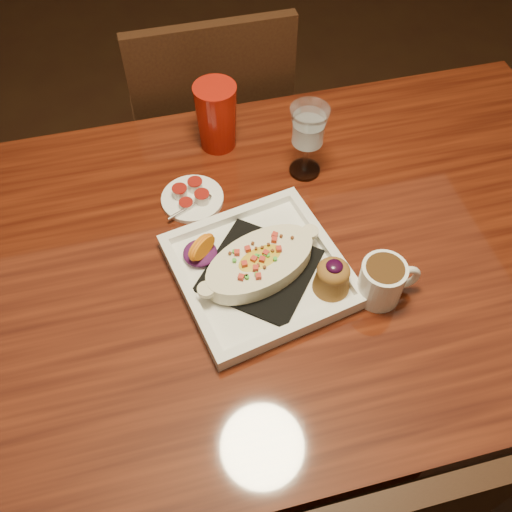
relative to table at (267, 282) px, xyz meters
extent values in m
plane|color=black|center=(0.00, 0.00, -0.65)|extent=(7.00, 7.00, 0.00)
cube|color=#63220E|center=(0.00, 0.00, 0.08)|extent=(1.50, 0.90, 0.04)
cylinder|color=black|center=(0.67, 0.37, -0.30)|extent=(0.07, 0.07, 0.71)
cube|color=black|center=(0.00, 0.70, -0.20)|extent=(0.42, 0.42, 0.04)
cylinder|color=black|center=(0.17, 0.87, -0.43)|extent=(0.04, 0.04, 0.45)
cylinder|color=black|center=(-0.17, 0.87, -0.43)|extent=(0.04, 0.04, 0.45)
cylinder|color=black|center=(0.17, 0.53, -0.43)|extent=(0.04, 0.04, 0.45)
cylinder|color=black|center=(-0.17, 0.53, -0.43)|extent=(0.04, 0.04, 0.45)
cube|color=black|center=(0.00, 0.51, 0.05)|extent=(0.40, 0.03, 0.46)
cube|color=white|center=(-0.03, -0.04, 0.10)|extent=(0.35, 0.35, 0.01)
cube|color=black|center=(-0.03, -0.04, 0.11)|extent=(0.26, 0.26, 0.01)
ellipsoid|color=gold|center=(-0.03, -0.04, 0.13)|extent=(0.21, 0.16, 0.04)
ellipsoid|color=#4F124D|center=(-0.13, 0.02, 0.12)|extent=(0.07, 0.07, 0.02)
cone|color=#8F5C24|center=(0.09, -0.11, 0.13)|extent=(0.07, 0.07, 0.05)
ellipsoid|color=#8F5C24|center=(0.09, -0.11, 0.16)|extent=(0.06, 0.06, 0.03)
ellipsoid|color=black|center=(0.09, -0.11, 0.17)|extent=(0.03, 0.03, 0.01)
cylinder|color=white|center=(0.17, -0.14, 0.14)|extent=(0.08, 0.08, 0.08)
cylinder|color=#3C2410|center=(0.17, -0.14, 0.17)|extent=(0.07, 0.07, 0.02)
torus|color=white|center=(0.21, -0.14, 0.14)|extent=(0.06, 0.02, 0.06)
cylinder|color=silver|center=(0.13, 0.20, 0.10)|extent=(0.07, 0.07, 0.01)
cylinder|color=silver|center=(0.13, 0.20, 0.14)|extent=(0.01, 0.01, 0.08)
cone|color=silver|center=(0.13, 0.20, 0.22)|extent=(0.08, 0.08, 0.09)
cylinder|color=white|center=(-0.11, 0.17, 0.10)|extent=(0.13, 0.13, 0.01)
cylinder|color=white|center=(-0.14, 0.18, 0.12)|extent=(0.03, 0.03, 0.02)
cylinder|color=maroon|center=(-0.14, 0.18, 0.13)|extent=(0.03, 0.03, 0.00)
cylinder|color=white|center=(-0.10, 0.19, 0.12)|extent=(0.03, 0.03, 0.02)
cylinder|color=maroon|center=(-0.10, 0.19, 0.13)|extent=(0.03, 0.03, 0.00)
cylinder|color=white|center=(-0.10, 0.16, 0.12)|extent=(0.03, 0.03, 0.02)
cylinder|color=maroon|center=(-0.10, 0.16, 0.13)|extent=(0.03, 0.03, 0.00)
cylinder|color=white|center=(-0.13, 0.15, 0.11)|extent=(0.03, 0.03, 0.02)
cylinder|color=maroon|center=(-0.13, 0.15, 0.12)|extent=(0.03, 0.03, 0.00)
cone|color=#A3160B|center=(-0.03, 0.33, 0.17)|extent=(0.09, 0.09, 0.15)
camera|label=1|loc=(-0.18, -0.63, 0.98)|focal=40.00mm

